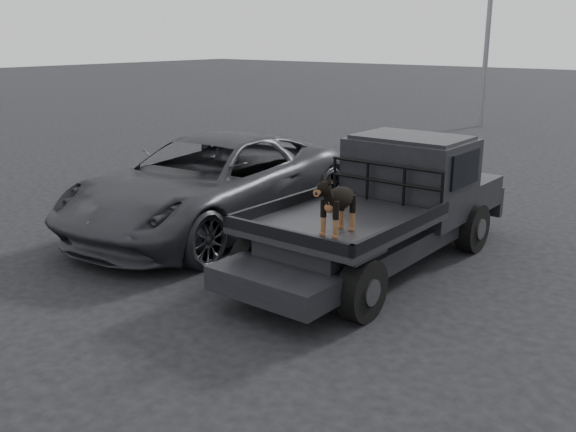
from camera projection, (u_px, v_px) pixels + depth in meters
The scene contains 6 objects.
ground at pixel (326, 313), 7.80m from camera, with size 120.00×120.00×0.00m, color black.
flatbed_ute at pixel (376, 236), 9.25m from camera, with size 2.00×5.40×0.92m, color black, non-canonical shape.
ute_cab at pixel (411, 164), 9.72m from camera, with size 1.72×1.30×0.88m, color black, non-canonical shape.
headache_rack at pixel (385, 184), 9.20m from camera, with size 1.80×0.08×0.55m, color black, non-canonical shape.
dog at pixel (338, 204), 7.75m from camera, with size 0.32×0.60×0.74m, color black, non-canonical shape.
parked_suv at pixel (210, 184), 10.99m from camera, with size 2.64×5.73×1.59m, color #323338.
Camera 1 is at (4.09, -5.92, 3.26)m, focal length 40.00 mm.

